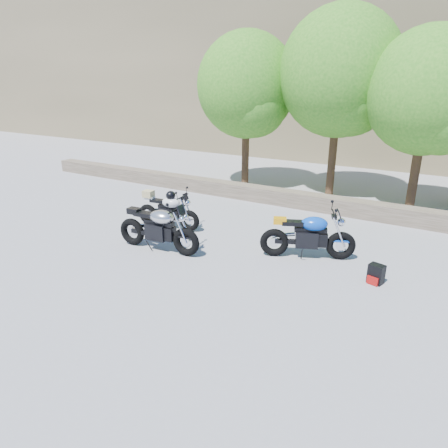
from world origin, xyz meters
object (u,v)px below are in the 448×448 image
(silver_bike, at_px, (158,229))
(backpack, at_px, (376,274))
(blue_bike, at_px, (308,236))
(white_bike, at_px, (168,210))

(silver_bike, distance_m, backpack, 5.03)
(blue_bike, distance_m, backpack, 1.75)
(white_bike, relative_size, blue_bike, 0.94)
(silver_bike, bearing_deg, white_bike, 115.46)
(backpack, bearing_deg, blue_bike, 178.46)
(white_bike, bearing_deg, silver_bike, -66.38)
(silver_bike, bearing_deg, blue_bike, 18.66)
(blue_bike, bearing_deg, backpack, -40.56)
(white_bike, xyz_separation_m, backpack, (5.74, -0.47, -0.33))
(white_bike, bearing_deg, blue_bike, -6.19)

